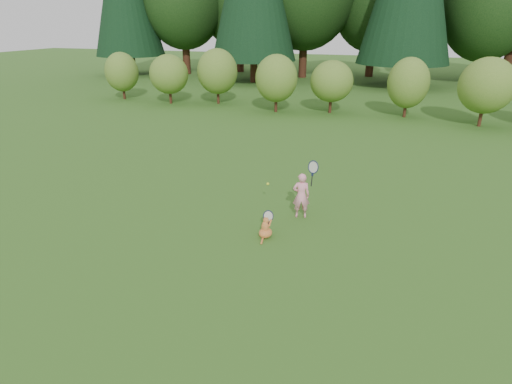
% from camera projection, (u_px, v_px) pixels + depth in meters
% --- Properties ---
extents(ground, '(100.00, 100.00, 0.00)m').
position_uv_depth(ground, '(235.00, 236.00, 8.86)').
color(ground, '#2C5518').
rests_on(ground, ground).
extents(shrub_row, '(28.00, 3.00, 2.80)m').
position_uv_depth(shrub_row, '(335.00, 84.00, 19.77)').
color(shrub_row, '#4A7323').
rests_on(shrub_row, ground).
extents(child, '(0.61, 0.39, 1.57)m').
position_uv_depth(child, '(302.00, 195.00, 9.51)').
color(child, pink).
rests_on(child, ground).
extents(cat, '(0.39, 0.62, 0.61)m').
position_uv_depth(cat, '(266.00, 227.00, 8.75)').
color(cat, '#BC6C24').
rests_on(cat, ground).
extents(tennis_ball, '(0.07, 0.07, 0.07)m').
position_uv_depth(tennis_ball, '(268.00, 184.00, 10.08)').
color(tennis_ball, '#A5CB17').
rests_on(tennis_ball, ground).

